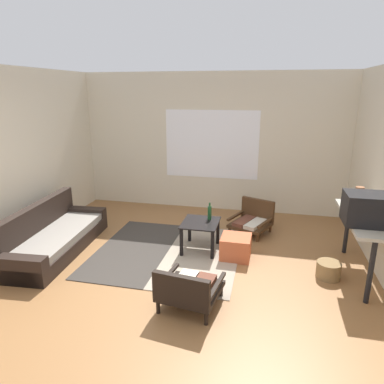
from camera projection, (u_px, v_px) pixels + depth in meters
ground_plane at (170, 283)px, 4.41m from camera, size 7.80×7.80×0.00m
far_wall_with_window at (212, 143)px, 6.89m from camera, size 5.60×0.13×2.70m
area_rug at (168, 252)px, 5.24m from camera, size 2.12×2.13×0.01m
couch at (53, 237)px, 5.24m from camera, size 0.91×2.11×0.71m
coffee_table at (200, 228)px, 5.22m from camera, size 0.54×0.61×0.45m
armchair_by_window at (253, 219)px, 5.94m from camera, size 0.78×0.78×0.54m
armchair_striped_foreground at (188, 289)px, 3.84m from camera, size 0.72×0.72×0.52m
ottoman_orange at (236, 247)px, 5.04m from camera, size 0.43×0.43×0.33m
console_shelf at (361, 224)px, 4.42m from camera, size 0.40×1.44×0.82m
crt_television at (369, 209)px, 4.11m from camera, size 0.56×0.43×0.37m
clay_vase at (358, 201)px, 4.60m from camera, size 0.22×0.22×0.32m
glass_bottle at (210, 212)px, 5.29m from camera, size 0.06×0.06×0.26m
wicker_basket at (328, 270)px, 4.51m from camera, size 0.31×0.31×0.22m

